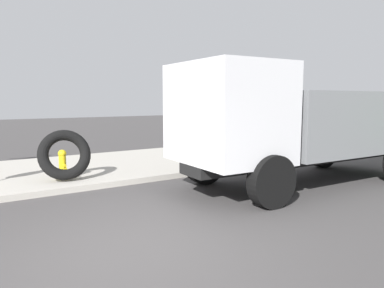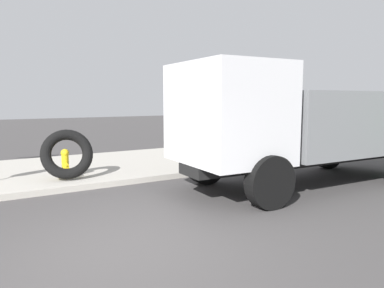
# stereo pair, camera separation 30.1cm
# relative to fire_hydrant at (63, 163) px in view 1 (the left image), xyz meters

# --- Properties ---
(ground_plane) EXTENTS (80.00, 80.00, 0.00)m
(ground_plane) POSITION_rel_fire_hydrant_xyz_m (-0.43, -4.98, -0.56)
(ground_plane) COLOR #423F3F
(sidewalk_curb) EXTENTS (36.00, 5.00, 0.15)m
(sidewalk_curb) POSITION_rel_fire_hydrant_xyz_m (-0.43, 1.52, -0.49)
(sidewalk_curb) COLOR #ADA89E
(sidewalk_curb) RESTS_ON ground
(fire_hydrant) EXTENTS (0.21, 0.47, 0.77)m
(fire_hydrant) POSITION_rel_fire_hydrant_xyz_m (0.00, 0.00, 0.00)
(fire_hydrant) COLOR yellow
(fire_hydrant) RESTS_ON sidewalk_curb
(loose_tire) EXTENTS (1.39, 0.87, 1.32)m
(loose_tire) POSITION_rel_fire_hydrant_xyz_m (0.02, -0.17, 0.25)
(loose_tire) COLOR black
(loose_tire) RESTS_ON sidewalk_curb
(dump_truck_gray) EXTENTS (7.10, 3.05, 3.00)m
(dump_truck_gray) POSITION_rel_fire_hydrant_xyz_m (5.18, -3.27, 1.05)
(dump_truck_gray) COLOR slate
(dump_truck_gray) RESTS_ON ground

